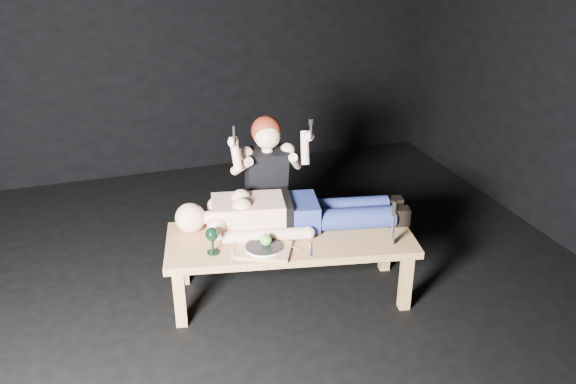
# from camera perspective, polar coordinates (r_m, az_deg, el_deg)

# --- Properties ---
(ground) EXTENTS (5.00, 5.00, 0.00)m
(ground) POSITION_cam_1_polar(r_m,az_deg,el_deg) (4.05, -3.19, -10.68)
(ground) COLOR black
(ground) RESTS_ON ground
(back_wall) EXTENTS (5.00, 0.00, 5.00)m
(back_wall) POSITION_cam_1_polar(r_m,az_deg,el_deg) (5.81, -10.38, 16.09)
(back_wall) COLOR black
(back_wall) RESTS_ON ground
(table) EXTENTS (1.69, 0.90, 0.45)m
(table) POSITION_cam_1_polar(r_m,az_deg,el_deg) (4.02, 0.23, -7.09)
(table) COLOR tan
(table) RESTS_ON ground
(lying_man) EXTENTS (1.62, 0.76, 0.26)m
(lying_man) POSITION_cam_1_polar(r_m,az_deg,el_deg) (3.98, 0.63, -1.61)
(lying_man) COLOR #DCA78E
(lying_man) RESTS_ON table
(kneeling_woman) EXTENTS (0.67, 0.74, 1.16)m
(kneeling_woman) POSITION_cam_1_polar(r_m,az_deg,el_deg) (4.31, -2.23, 0.61)
(kneeling_woman) COLOR black
(kneeling_woman) RESTS_ON ground
(serving_tray) EXTENTS (0.41, 0.36, 0.02)m
(serving_tray) POSITION_cam_1_polar(r_m,az_deg,el_deg) (3.74, -2.36, -5.56)
(serving_tray) COLOR tan
(serving_tray) RESTS_ON table
(plate) EXTENTS (0.30, 0.30, 0.02)m
(plate) POSITION_cam_1_polar(r_m,az_deg,el_deg) (3.73, -2.36, -5.31)
(plate) COLOR white
(plate) RESTS_ON serving_tray
(apple) EXTENTS (0.07, 0.07, 0.07)m
(apple) POSITION_cam_1_polar(r_m,az_deg,el_deg) (3.72, -2.12, -4.60)
(apple) COLOR green
(apple) RESTS_ON plate
(goblet) EXTENTS (0.10, 0.10, 0.18)m
(goblet) POSITION_cam_1_polar(r_m,az_deg,el_deg) (3.71, -7.22, -4.63)
(goblet) COLOR black
(goblet) RESTS_ON table
(fork_flat) EXTENTS (0.06, 0.17, 0.01)m
(fork_flat) POSITION_cam_1_polar(r_m,az_deg,el_deg) (3.71, -5.33, -6.09)
(fork_flat) COLOR #B2B2B7
(fork_flat) RESTS_ON table
(knife_flat) EXTENTS (0.07, 0.17, 0.01)m
(knife_flat) POSITION_cam_1_polar(r_m,az_deg,el_deg) (3.76, 2.11, -5.49)
(knife_flat) COLOR #B2B2B7
(knife_flat) RESTS_ON table
(spoon_flat) EXTENTS (0.12, 0.14, 0.01)m
(spoon_flat) POSITION_cam_1_polar(r_m,az_deg,el_deg) (3.79, 0.13, -5.22)
(spoon_flat) COLOR #B2B2B7
(spoon_flat) RESTS_ON table
(carving_knife) EXTENTS (0.05, 0.05, 0.31)m
(carving_knife) POSITION_cam_1_polar(r_m,az_deg,el_deg) (3.80, 10.02, -2.94)
(carving_knife) COLOR #B2B2B7
(carving_knife) RESTS_ON table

